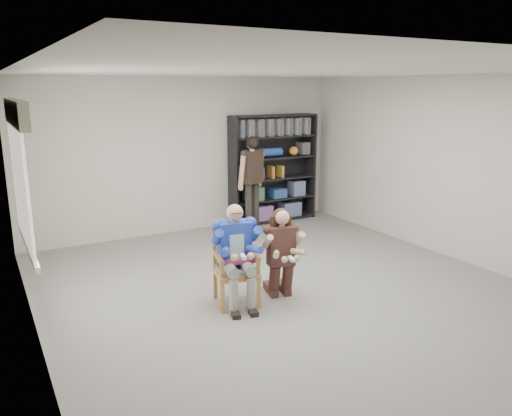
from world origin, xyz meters
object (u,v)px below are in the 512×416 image
standing_man (252,185)px  bookshelf (273,169)px  armchair (236,266)px  seated_man (236,255)px  kneeling_woman (282,254)px

standing_man → bookshelf: bearing=15.3°
armchair → seated_man: 0.15m
armchair → bookshelf: bearing=65.5°
seated_man → armchair: bearing=103.2°
seated_man → bookshelf: bearing=65.5°
seated_man → bookshelf: size_ratio=0.60×
bookshelf → standing_man: size_ratio=1.20×
seated_man → bookshelf: (2.45, 3.16, 0.42)m
armchair → bookshelf: 4.04m
kneeling_woman → standing_man: standing_man is taller
seated_man → kneeling_woman: bearing=1.5°
bookshelf → kneeling_woman: bearing=-119.7°
seated_man → kneeling_woman: size_ratio=1.09×
kneeling_woman → bookshelf: size_ratio=0.55×
seated_man → bookshelf: 4.02m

